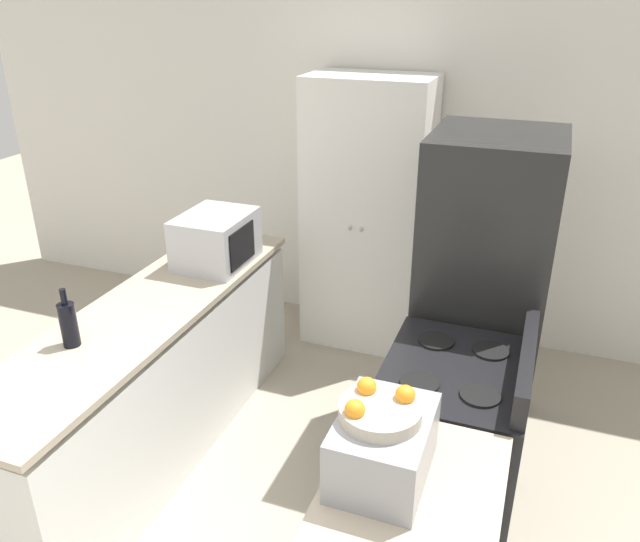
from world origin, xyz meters
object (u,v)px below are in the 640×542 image
at_px(microwave, 216,239).
at_px(pantry_cabinet, 367,216).
at_px(wine_bottle, 69,324).
at_px(fruit_bowl, 379,409).
at_px(refrigerator, 481,295).
at_px(toaster_oven, 383,447).
at_px(stove, 448,447).

bearing_deg(microwave, pantry_cabinet, 56.17).
height_order(wine_bottle, fruit_bowl, fruit_bowl).
bearing_deg(microwave, refrigerator, 5.16).
distance_m(refrigerator, toaster_oven, 1.58).
xyz_separation_m(wine_bottle, fruit_bowl, (1.59, -0.32, 0.16)).
xyz_separation_m(refrigerator, fruit_bowl, (-0.17, -1.56, 0.28)).
bearing_deg(stove, fruit_bowl, -101.64).
relative_size(refrigerator, wine_bottle, 6.12).
xyz_separation_m(refrigerator, toaster_oven, (-0.15, -1.57, 0.13)).
xyz_separation_m(microwave, fruit_bowl, (1.42, -1.42, 0.11)).
height_order(refrigerator, wine_bottle, refrigerator).
relative_size(pantry_cabinet, fruit_bowl, 6.98).
xyz_separation_m(pantry_cabinet, fruit_bowl, (0.75, -2.41, 0.21)).
bearing_deg(pantry_cabinet, wine_bottle, -111.87).
relative_size(toaster_oven, fruit_bowl, 1.50).
xyz_separation_m(pantry_cabinet, refrigerator, (0.92, -0.85, -0.07)).
distance_m(stove, refrigerator, 0.91).
xyz_separation_m(stove, toaster_oven, (-0.14, -0.77, 0.57)).
height_order(microwave, toaster_oven, microwave).
bearing_deg(fruit_bowl, wine_bottle, 168.59).
relative_size(microwave, toaster_oven, 1.16).
relative_size(stove, wine_bottle, 3.64).
height_order(pantry_cabinet, wine_bottle, pantry_cabinet).
bearing_deg(fruit_bowl, toaster_oven, -3.12).
height_order(wine_bottle, toaster_oven, wine_bottle).
xyz_separation_m(stove, wine_bottle, (-1.75, -0.45, 0.57)).
bearing_deg(pantry_cabinet, fruit_bowl, -72.73).
bearing_deg(wine_bottle, microwave, 80.97).
bearing_deg(wine_bottle, stove, 14.31).
bearing_deg(microwave, fruit_bowl, -45.11).
relative_size(pantry_cabinet, stove, 1.81).
relative_size(stove, refrigerator, 0.59).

